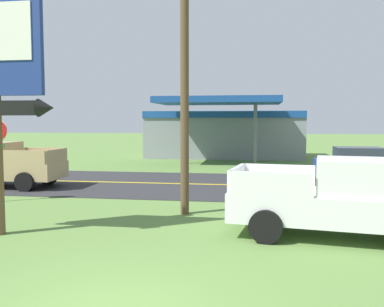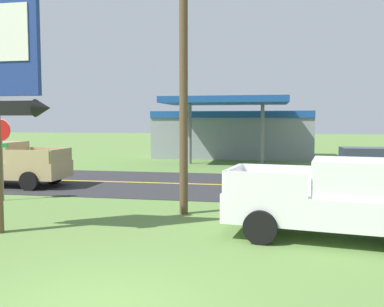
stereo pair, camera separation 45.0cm
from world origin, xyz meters
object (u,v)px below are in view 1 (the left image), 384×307
Objects in this scene: pickup_white_parked_on_lawn at (340,199)px; pickup_tan_on_road at (1,165)px; gas_station at (225,133)px; utility_pole at (185,74)px; car_blue_near_lane at (361,164)px.

pickup_white_parked_on_lawn and pickup_tan_on_road have the same top height.
pickup_tan_on_road is at bearing -116.84° from gas_station.
utility_pole is at bearing 153.61° from pickup_white_parked_on_lawn.
car_blue_near_lane is (15.85, 4.00, -0.13)m from pickup_tan_on_road.
car_blue_near_lane is (2.83, 10.12, -0.13)m from pickup_white_parked_on_lawn.
gas_station reaches higher than pickup_tan_on_road.
pickup_tan_on_road is (-8.80, 4.03, -3.34)m from utility_pole.
utility_pole is 1.91× the size of car_blue_near_lane.
pickup_tan_on_road is at bearing -165.83° from car_blue_near_lane.
gas_station is 23.35m from pickup_white_parked_on_lawn.
gas_station is at bearing 119.97° from car_blue_near_lane.
gas_station is 2.21× the size of pickup_white_parked_on_lawn.
utility_pole is 1.54× the size of pickup_tan_on_road.
car_blue_near_lane is at bearing -60.03° from gas_station.
gas_station is (-0.31, 20.79, -2.36)m from utility_pole.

